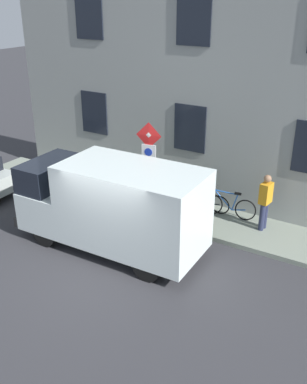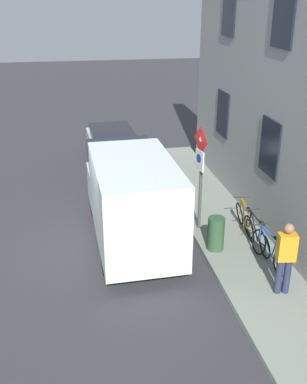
{
  "view_description": "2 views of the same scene",
  "coord_description": "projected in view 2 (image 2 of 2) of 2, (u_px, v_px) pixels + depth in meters",
  "views": [
    {
      "loc": [
        -7.75,
        -6.02,
        6.57
      ],
      "look_at": [
        1.91,
        -0.2,
        1.43
      ],
      "focal_mm": 41.26,
      "sensor_mm": 36.0,
      "label": 1
    },
    {
      "loc": [
        -0.63,
        -10.65,
        6.24
      ],
      "look_at": [
        1.46,
        0.44,
        1.38
      ],
      "focal_mm": 42.36,
      "sensor_mm": 36.0,
      "label": 2
    }
  ],
  "objects": [
    {
      "name": "bicycle_black",
      "position": [
        256.0,
        234.0,
        11.89
      ],
      "size": [
        0.46,
        1.71,
        0.89
      ],
      "rotation": [
        0.0,
        0.0,
        1.57
      ],
      "color": "black",
      "rests_on": "sidewalk_slab"
    },
    {
      "name": "bicycle_orange",
      "position": [
        245.0,
        220.0,
        12.64
      ],
      "size": [
        0.46,
        1.72,
        0.89
      ],
      "rotation": [
        0.0,
        0.0,
        1.48
      ],
      "color": "black",
      "rests_on": "sidewalk_slab"
    },
    {
      "name": "bicycle_blue",
      "position": [
        270.0,
        250.0,
        11.14
      ],
      "size": [
        0.46,
        1.71,
        0.89
      ],
      "rotation": [
        0.0,
        0.0,
        1.69
      ],
      "color": "black",
      "rests_on": "sidewalk_slab"
    },
    {
      "name": "parked_hatchback",
      "position": [
        112.0,
        143.0,
        18.55
      ],
      "size": [
        1.89,
        4.06,
        1.38
      ],
      "rotation": [
        0.0,
        0.0,
        1.61
      ],
      "color": "#B6BFB9",
      "rests_on": "ground_plane"
    },
    {
      "name": "pedestrian",
      "position": [
        285.0,
        256.0,
        9.82
      ],
      "size": [
        0.43,
        0.31,
        1.72
      ],
      "rotation": [
        0.0,
        0.0,
        4.57
      ],
      "color": "#262B47",
      "rests_on": "sidewalk_slab"
    },
    {
      "name": "litter_bin",
      "position": [
        216.0,
        234.0,
        11.77
      ],
      "size": [
        0.44,
        0.44,
        0.9
      ],
      "primitive_type": "cylinder",
      "color": "#2D5133",
      "rests_on": "sidewalk_slab"
    },
    {
      "name": "ground_plane",
      "position": [
        104.0,
        249.0,
        12.19
      ],
      "size": [
        80.0,
        80.0,
        0.0
      ],
      "primitive_type": "plane",
      "color": "#313135"
    },
    {
      "name": "building_facade",
      "position": [
        289.0,
        91.0,
        11.41
      ],
      "size": [
        0.75,
        13.93,
        8.13
      ],
      "color": "gray",
      "rests_on": "ground_plane"
    },
    {
      "name": "sidewalk_slab",
      "position": [
        228.0,
        235.0,
        12.76
      ],
      "size": [
        1.98,
        15.93,
        0.14
      ],
      "primitive_type": "cube",
      "color": "gray",
      "rests_on": "ground_plane"
    },
    {
      "name": "sign_post_stacked",
      "position": [
        200.0,
        164.0,
        12.24
      ],
      "size": [
        0.19,
        0.55,
        2.89
      ],
      "color": "#474C47",
      "rests_on": "sidewalk_slab"
    },
    {
      "name": "delivery_van",
      "position": [
        131.0,
        196.0,
        12.18
      ],
      "size": [
        2.12,
        5.37,
        2.5
      ],
      "rotation": [
        0.0,
        0.0,
        1.59
      ],
      "color": "white",
      "rests_on": "ground_plane"
    }
  ]
}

